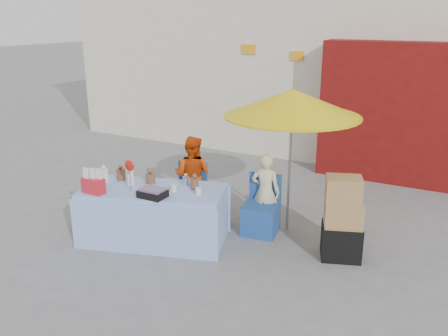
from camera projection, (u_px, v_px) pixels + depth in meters
The scene contains 10 objects.
ground at pixel (186, 245), 6.58m from camera, with size 80.00×80.00×0.00m, color slate.
backdrop at pixel (365, 13), 11.69m from camera, with size 14.00×8.00×7.80m.
market_table at pixel (154, 214), 6.63m from camera, with size 2.20×1.50×1.22m.
chair_left at pixel (188, 201), 7.45m from camera, with size 0.54×0.53×0.85m.
chair_right at pixel (261, 216), 6.89m from camera, with size 0.54×0.53×0.85m.
vendor_orange at pixel (192, 176), 7.44m from camera, with size 0.62×0.48×1.28m, color #D5430B.
vendor_beige at pixel (265, 192), 6.90m from camera, with size 0.43×0.28×1.18m, color beige.
umbrella at pixel (292, 103), 6.49m from camera, with size 1.90×1.90×2.09m.
box_stack at pixel (342, 221), 6.10m from camera, with size 0.62×0.56×1.12m.
tarp_bundle at pixel (95, 217), 7.09m from camera, with size 0.72×0.58×0.33m, color yellow.
Camera 1 is at (3.28, -4.97, 3.05)m, focal length 38.00 mm.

